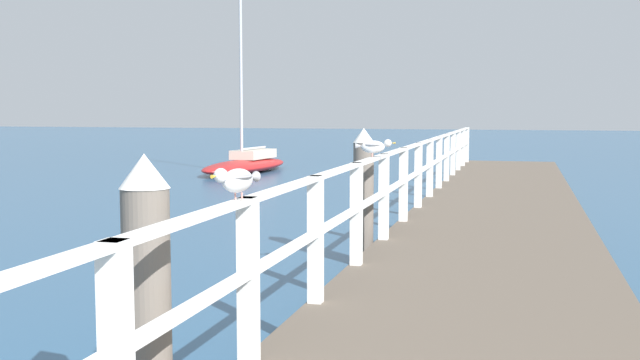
% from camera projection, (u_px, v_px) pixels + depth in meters
% --- Properties ---
extents(pier_deck, '(2.81, 24.77, 0.43)m').
position_uv_depth(pier_deck, '(497.00, 223.00, 12.60)').
color(pier_deck, brown).
rests_on(pier_deck, ground_plane).
extents(pier_railing, '(0.12, 23.29, 1.11)m').
position_uv_depth(pier_railing, '(418.00, 168.00, 12.86)').
color(pier_railing, silver).
rests_on(pier_railing, pier_deck).
extents(dock_piling_near, '(0.29, 0.29, 1.86)m').
position_uv_depth(dock_piling_near, '(147.00, 311.00, 4.38)').
color(dock_piling_near, '#6B6056').
rests_on(dock_piling_near, ground_plane).
extents(dock_piling_far, '(0.29, 0.29, 1.86)m').
position_uv_depth(dock_piling_far, '(363.00, 195.00, 10.31)').
color(dock_piling_far, '#6B6056').
rests_on(dock_piling_far, ground_plane).
extents(seagull_foreground, '(0.22, 0.47, 0.21)m').
position_uv_depth(seagull_foreground, '(237.00, 179.00, 4.68)').
color(seagull_foreground, white).
rests_on(seagull_foreground, pier_railing).
extents(seagull_background, '(0.47, 0.23, 0.21)m').
position_uv_depth(seagull_background, '(374.00, 146.00, 8.91)').
color(seagull_background, white).
rests_on(seagull_background, pier_railing).
extents(boat_2, '(2.12, 5.33, 6.99)m').
position_uv_depth(boat_2, '(246.00, 163.00, 25.23)').
color(boat_2, red).
rests_on(boat_2, ground_plane).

